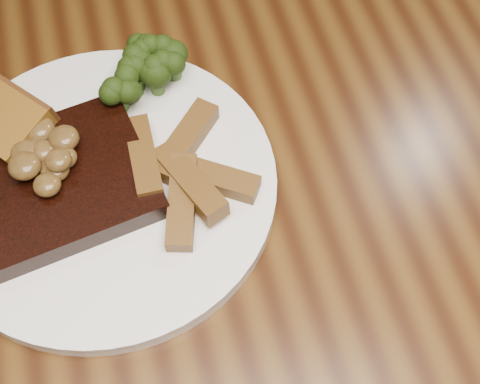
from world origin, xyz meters
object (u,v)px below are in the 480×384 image
object	(u,v)px
potato_wedges	(199,164)
dining_table	(232,270)
steak	(50,187)
plate	(106,187)

from	to	relation	value
potato_wedges	dining_table	bearing A→B (deg)	-74.70
steak	potato_wedges	world-z (taller)	same
plate	potato_wedges	size ratio (longest dim) A/B	2.75
plate	steak	bearing A→B (deg)	-179.66
steak	plate	bearing A→B (deg)	-9.32
dining_table	steak	bearing A→B (deg)	156.18
plate	dining_table	bearing A→B (deg)	-32.92
dining_table	steak	size ratio (longest dim) A/B	9.60
dining_table	plate	world-z (taller)	plate
dining_table	potato_wedges	xyz separation A→B (m)	(-0.01, 0.05, 0.12)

